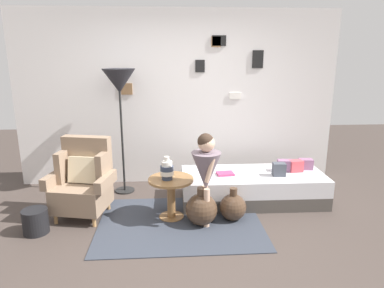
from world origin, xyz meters
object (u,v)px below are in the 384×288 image
(book_on_daybed, at_px, (225,174))
(magazine_basket, at_px, (35,221))
(person_child, at_px, (206,168))
(floor_lamp, at_px, (119,85))
(daybed, at_px, (252,187))
(demijohn_far, at_px, (233,207))
(demijohn_near, at_px, (201,209))
(vase_striped, at_px, (167,170))
(armchair, at_px, (83,181))
(side_table, at_px, (171,190))

(book_on_daybed, xyz_separation_m, magazine_basket, (-2.25, -0.66, -0.28))
(person_child, xyz_separation_m, magazine_basket, (-1.93, -0.05, -0.57))
(floor_lamp, bearing_deg, magazine_basket, -126.11)
(daybed, distance_m, demijohn_far, 0.64)
(demijohn_near, relative_size, demijohn_far, 1.13)
(floor_lamp, xyz_separation_m, person_child, (1.08, -1.11, -0.84))
(demijohn_far, xyz_separation_m, magazine_basket, (-2.27, -0.16, -0.03))
(magazine_basket, bearing_deg, floor_lamp, 53.89)
(vase_striped, bearing_deg, daybed, 21.43)
(armchair, relative_size, demijohn_far, 2.37)
(vase_striped, xyz_separation_m, magazine_basket, (-1.48, -0.24, -0.49))
(book_on_daybed, bearing_deg, vase_striped, -151.44)
(magazine_basket, bearing_deg, book_on_daybed, 16.40)
(vase_striped, height_order, person_child, person_child)
(armchair, xyz_separation_m, daybed, (2.19, 0.26, -0.24))
(demijohn_near, xyz_separation_m, magazine_basket, (-1.88, -0.08, -0.05))
(demijohn_far, bearing_deg, side_table, 171.97)
(side_table, relative_size, person_child, 0.49)
(book_on_daybed, height_order, demijohn_far, book_on_daybed)
(armchair, distance_m, book_on_daybed, 1.82)
(vase_striped, xyz_separation_m, person_child, (0.44, -0.19, 0.08))
(side_table, relative_size, demijohn_far, 1.34)
(armchair, height_order, daybed, armchair)
(demijohn_far, bearing_deg, magazine_basket, -175.85)
(book_on_daybed, bearing_deg, demijohn_far, -87.80)
(side_table, bearing_deg, armchair, 170.97)
(floor_lamp, bearing_deg, person_child, -45.89)
(side_table, xyz_separation_m, demijohn_near, (0.35, -0.19, -0.17))
(side_table, bearing_deg, demijohn_near, -28.94)
(floor_lamp, bearing_deg, daybed, -14.70)
(daybed, relative_size, book_on_daybed, 8.68)
(side_table, xyz_separation_m, demijohn_far, (0.74, -0.10, -0.20))
(vase_striped, distance_m, floor_lamp, 1.45)
(floor_lamp, distance_m, demijohn_near, 2.02)
(daybed, bearing_deg, book_on_daybed, -175.00)
(vase_striped, xyz_separation_m, floor_lamp, (-0.63, 0.92, 0.92))
(book_on_daybed, relative_size, demijohn_far, 0.54)
(armchair, bearing_deg, vase_striped, -10.81)
(daybed, height_order, person_child, person_child)
(person_child, bearing_deg, demijohn_near, 155.34)
(side_table, bearing_deg, floor_lamp, 127.14)
(person_child, distance_m, demijohn_far, 0.65)
(armchair, relative_size, daybed, 0.51)
(armchair, relative_size, book_on_daybed, 4.41)
(daybed, bearing_deg, vase_striped, -158.57)
(vase_striped, height_order, demijohn_near, vase_striped)
(book_on_daybed, bearing_deg, daybed, 5.00)
(demijohn_near, height_order, magazine_basket, demijohn_near)
(book_on_daybed, bearing_deg, armchair, -172.99)
(book_on_daybed, bearing_deg, person_child, -118.07)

